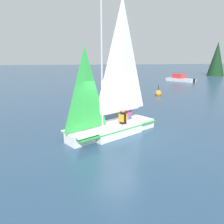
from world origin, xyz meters
name	(u,v)px	position (x,y,z in m)	size (l,w,h in m)	color
ground_plane	(112,134)	(0.00, 0.00, 0.00)	(260.00, 260.00, 0.00)	#2D4C6B
sailboat_main	(113,115)	(0.04, 0.02, 0.87)	(4.62, 3.36, 6.13)	white
sailor_helm	(123,119)	(0.54, 0.05, 0.63)	(0.42, 0.40, 1.16)	black
sailor_crew	(128,115)	(1.03, 0.83, 0.63)	(0.42, 0.40, 1.16)	black
motorboat_distant	(180,79)	(16.07, 21.37, 0.41)	(3.30, 4.69, 1.17)	silver
buoy_marker	(158,93)	(6.90, 9.69, 0.21)	(0.60, 0.60, 1.02)	orange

